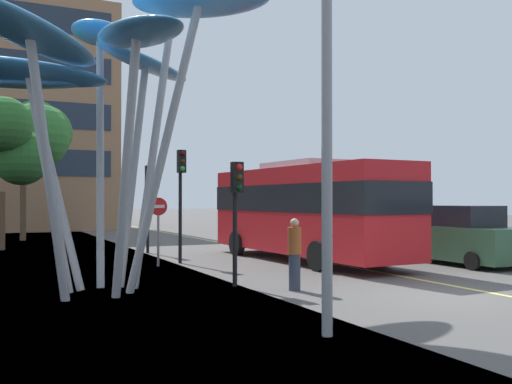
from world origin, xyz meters
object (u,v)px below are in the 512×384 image
(red_bus, at_px, (305,207))
(no_entry_sign, at_px, (158,220))
(traffic_light_kerb_far, at_px, (181,182))
(traffic_light_kerb_near, at_px, (236,196))
(street_lamp, at_px, (342,56))
(pedestrian, at_px, (295,254))
(car_parked_mid, at_px, (461,237))
(traffic_light_island_mid, at_px, (148,190))
(leaf_sculpture, at_px, (104,56))

(red_bus, xyz_separation_m, no_entry_sign, (-5.32, 0.64, -0.44))
(traffic_light_kerb_far, bearing_deg, red_bus, -14.71)
(traffic_light_kerb_near, relative_size, no_entry_sign, 1.39)
(street_lamp, distance_m, pedestrian, 5.95)
(traffic_light_kerb_far, height_order, no_entry_sign, traffic_light_kerb_far)
(traffic_light_kerb_far, relative_size, street_lamp, 0.55)
(traffic_light_kerb_far, bearing_deg, no_entry_sign, -152.10)
(traffic_light_kerb_near, height_order, car_parked_mid, traffic_light_kerb_near)
(car_parked_mid, bearing_deg, traffic_light_kerb_far, 153.07)
(pedestrian, bearing_deg, red_bus, 57.82)
(traffic_light_kerb_near, distance_m, traffic_light_island_mid, 10.02)
(traffic_light_kerb_near, xyz_separation_m, traffic_light_island_mid, (0.28, 10.01, 0.31))
(traffic_light_kerb_near, height_order, traffic_light_island_mid, traffic_light_island_mid)
(car_parked_mid, height_order, no_entry_sign, no_entry_sign)
(traffic_light_island_mid, distance_m, car_parked_mid, 12.44)
(car_parked_mid, relative_size, no_entry_sign, 1.94)
(leaf_sculpture, bearing_deg, pedestrian, -23.04)
(leaf_sculpture, bearing_deg, traffic_light_kerb_far, 54.80)
(traffic_light_island_mid, bearing_deg, traffic_light_kerb_far, -89.05)
(pedestrian, xyz_separation_m, no_entry_sign, (-1.67, 6.44, 0.65))
(traffic_light_island_mid, xyz_separation_m, no_entry_sign, (-0.89, -4.74, -1.11))
(pedestrian, bearing_deg, street_lamp, -109.14)
(red_bus, relative_size, traffic_light_kerb_near, 3.17)
(traffic_light_kerb_far, xyz_separation_m, traffic_light_island_mid, (-0.07, 4.24, -0.22))
(red_bus, distance_m, traffic_light_kerb_near, 6.61)
(traffic_light_kerb_near, distance_m, street_lamp, 6.02)
(red_bus, distance_m, traffic_light_island_mid, 7.00)
(traffic_light_kerb_near, bearing_deg, traffic_light_island_mid, 88.40)
(leaf_sculpture, xyz_separation_m, no_entry_sign, (2.65, 4.60, -4.23))
(leaf_sculpture, distance_m, traffic_light_kerb_near, 4.78)
(no_entry_sign, bearing_deg, street_lamp, -89.18)
(car_parked_mid, distance_m, pedestrian, 8.38)
(traffic_light_kerb_near, bearing_deg, pedestrian, -47.85)
(red_bus, distance_m, pedestrian, 6.94)
(leaf_sculpture, distance_m, pedestrian, 6.77)
(traffic_light_kerb_near, distance_m, car_parked_mid, 9.26)
(traffic_light_island_mid, distance_m, street_lamp, 15.69)
(no_entry_sign, bearing_deg, traffic_light_kerb_near, -83.43)
(street_lamp, bearing_deg, no_entry_sign, 90.82)
(street_lamp, bearing_deg, car_parked_mid, 35.90)
(traffic_light_island_mid, distance_m, pedestrian, 11.35)
(leaf_sculpture, distance_m, traffic_light_kerb_far, 6.89)
(street_lamp, bearing_deg, pedestrian, 70.86)
(traffic_light_kerb_near, relative_size, car_parked_mid, 0.72)
(street_lamp, height_order, pedestrian, street_lamp)
(traffic_light_kerb_far, bearing_deg, car_parked_mid, -26.93)
(leaf_sculpture, distance_m, traffic_light_island_mid, 10.47)
(traffic_light_kerb_near, distance_m, traffic_light_kerb_far, 5.81)
(traffic_light_island_mid, xyz_separation_m, pedestrian, (0.78, -11.18, -1.76))
(car_parked_mid, bearing_deg, traffic_light_kerb_near, -171.53)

